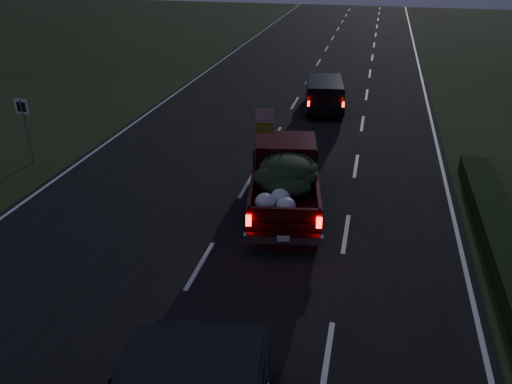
% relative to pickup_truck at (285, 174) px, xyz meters
% --- Properties ---
extents(ground, '(120.00, 120.00, 0.00)m').
position_rel_pickup_truck_xyz_m(ground, '(-1.51, -3.88, -1.06)').
color(ground, black).
rests_on(ground, ground).
extents(road_asphalt, '(14.00, 120.00, 0.02)m').
position_rel_pickup_truck_xyz_m(road_asphalt, '(-1.51, -3.88, -1.05)').
color(road_asphalt, black).
rests_on(road_asphalt, ground).
extents(hedge_row, '(1.00, 10.00, 0.60)m').
position_rel_pickup_truck_xyz_m(hedge_row, '(6.29, -0.88, -0.76)').
color(hedge_row, black).
rests_on(hedge_row, ground).
extents(route_sign, '(0.55, 0.08, 2.50)m').
position_rel_pickup_truck_xyz_m(route_sign, '(-10.01, 1.12, 0.60)').
color(route_sign, gray).
rests_on(route_sign, ground).
extents(pickup_truck, '(2.94, 5.66, 2.83)m').
position_rel_pickup_truck_xyz_m(pickup_truck, '(0.00, 0.00, 0.00)').
color(pickup_truck, '#3A0709').
rests_on(pickup_truck, ground).
extents(lead_suv, '(2.37, 4.45, 1.22)m').
position_rel_pickup_truck_xyz_m(lead_suv, '(0.06, 10.38, -0.14)').
color(lead_suv, black).
rests_on(lead_suv, ground).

